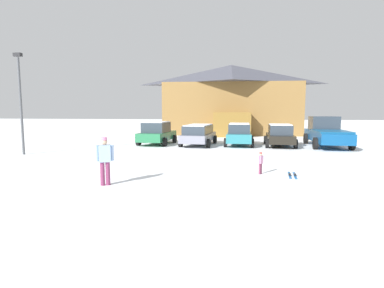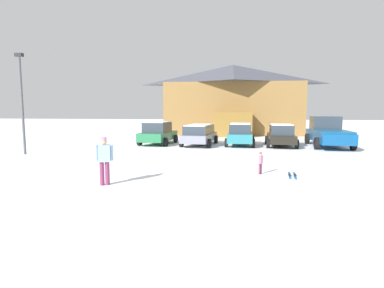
{
  "view_description": "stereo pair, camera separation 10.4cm",
  "coord_description": "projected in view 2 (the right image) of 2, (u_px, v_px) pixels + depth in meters",
  "views": [
    {
      "loc": [
        1.5,
        -7.02,
        2.57
      ],
      "look_at": [
        -0.31,
        6.09,
        1.09
      ],
      "focal_mm": 28.0,
      "sensor_mm": 36.0,
      "label": 1
    },
    {
      "loc": [
        1.6,
        -7.01,
        2.57
      ],
      "look_at": [
        -0.31,
        6.09,
        1.09
      ],
      "focal_mm": 28.0,
      "sensor_mm": 36.0,
      "label": 2
    }
  ],
  "objects": [
    {
      "name": "ground",
      "position": [
        169.0,
        215.0,
        7.41
      ],
      "size": [
        160.0,
        160.0,
        0.0
      ],
      "primitive_type": "plane",
      "color": "white"
    },
    {
      "name": "lamp_post",
      "position": [
        22.0,
        99.0,
        17.34
      ],
      "size": [
        0.44,
        0.24,
        5.83
      ],
      "color": "#515459",
      "rests_on": "ground"
    },
    {
      "name": "pickup_truck",
      "position": [
        328.0,
        133.0,
        21.5
      ],
      "size": [
        2.71,
        5.89,
        2.15
      ],
      "color": "navy",
      "rests_on": "ground"
    },
    {
      "name": "parked_black_sedan",
      "position": [
        281.0,
        135.0,
        21.57
      ],
      "size": [
        2.27,
        4.3,
        1.61
      ],
      "color": "black",
      "rests_on": "ground"
    },
    {
      "name": "parked_grey_wagon",
      "position": [
        200.0,
        134.0,
        22.26
      ],
      "size": [
        2.56,
        4.8,
        1.54
      ],
      "color": "gray",
      "rests_on": "ground"
    },
    {
      "name": "skier_adult_in_blue_parka",
      "position": [
        104.0,
        158.0,
        10.28
      ],
      "size": [
        0.57,
        0.39,
        1.67
      ],
      "color": "#772F53",
      "rests_on": "ground"
    },
    {
      "name": "ski_lodge",
      "position": [
        232.0,
        99.0,
        33.66
      ],
      "size": [
        15.19,
        9.95,
        7.64
      ],
      "color": "olive",
      "rests_on": "ground"
    },
    {
      "name": "parked_green_coupe",
      "position": [
        158.0,
        133.0,
        22.89
      ],
      "size": [
        2.5,
        4.32,
        1.74
      ],
      "color": "#256E44",
      "rests_on": "ground"
    },
    {
      "name": "pair_of_skis",
      "position": [
        292.0,
        175.0,
        11.84
      ],
      "size": [
        0.45,
        1.35,
        0.08
      ],
      "color": "#1A5FB2",
      "rests_on": "ground"
    },
    {
      "name": "parked_teal_hatchback",
      "position": [
        240.0,
        134.0,
        22.05
      ],
      "size": [
        2.19,
        4.08,
        1.65
      ],
      "color": "teal",
      "rests_on": "ground"
    },
    {
      "name": "skier_child_in_pink_snowsuit",
      "position": [
        260.0,
        162.0,
        12.1
      ],
      "size": [
        0.23,
        0.28,
        0.89
      ],
      "color": "#7D3752",
      "rests_on": "ground"
    }
  ]
}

